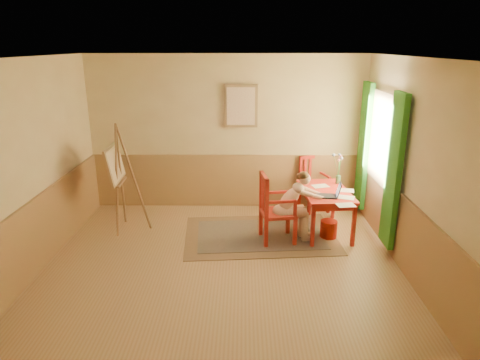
{
  "coord_description": "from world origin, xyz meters",
  "views": [
    {
      "loc": [
        0.3,
        -5.39,
        2.95
      ],
      "look_at": [
        0.25,
        0.55,
        1.05
      ],
      "focal_mm": 31.86,
      "sensor_mm": 36.0,
      "label": 1
    }
  ],
  "objects_px": {
    "chair_left": "(274,208)",
    "laptop": "(330,194)",
    "chair_back": "(313,184)",
    "figure": "(294,203)",
    "table": "(325,196)",
    "easel": "(117,168)"
  },
  "relations": [
    {
      "from": "chair_left",
      "to": "laptop",
      "type": "xyz_separation_m",
      "value": [
        0.86,
        0.06,
        0.22
      ]
    },
    {
      "from": "chair_back",
      "to": "laptop",
      "type": "bearing_deg",
      "value": -87.91
    },
    {
      "from": "chair_left",
      "to": "figure",
      "type": "xyz_separation_m",
      "value": [
        0.3,
        0.03,
        0.07
      ]
    },
    {
      "from": "table",
      "to": "easel",
      "type": "relative_size",
      "value": 0.7
    },
    {
      "from": "chair_back",
      "to": "laptop",
      "type": "relative_size",
      "value": 2.55
    },
    {
      "from": "chair_back",
      "to": "easel",
      "type": "height_order",
      "value": "easel"
    },
    {
      "from": "table",
      "to": "figure",
      "type": "xyz_separation_m",
      "value": [
        -0.53,
        -0.32,
        -0.01
      ]
    },
    {
      "from": "chair_left",
      "to": "chair_back",
      "type": "relative_size",
      "value": 1.09
    },
    {
      "from": "figure",
      "to": "laptop",
      "type": "height_order",
      "value": "figure"
    },
    {
      "from": "table",
      "to": "chair_left",
      "type": "relative_size",
      "value": 1.15
    },
    {
      "from": "figure",
      "to": "laptop",
      "type": "relative_size",
      "value": 2.86
    },
    {
      "from": "figure",
      "to": "table",
      "type": "bearing_deg",
      "value": 31.29
    },
    {
      "from": "figure",
      "to": "laptop",
      "type": "bearing_deg",
      "value": 2.42
    },
    {
      "from": "chair_left",
      "to": "easel",
      "type": "relative_size",
      "value": 0.61
    },
    {
      "from": "easel",
      "to": "chair_back",
      "type": "bearing_deg",
      "value": 15.54
    },
    {
      "from": "table",
      "to": "easel",
      "type": "bearing_deg",
      "value": 178.49
    },
    {
      "from": "figure",
      "to": "laptop",
      "type": "xyz_separation_m",
      "value": [
        0.55,
        0.02,
        0.15
      ]
    },
    {
      "from": "chair_back",
      "to": "easel",
      "type": "relative_size",
      "value": 0.56
    },
    {
      "from": "chair_left",
      "to": "laptop",
      "type": "distance_m",
      "value": 0.89
    },
    {
      "from": "laptop",
      "to": "chair_back",
      "type": "bearing_deg",
      "value": 92.09
    },
    {
      "from": "chair_back",
      "to": "figure",
      "type": "xyz_separation_m",
      "value": [
        -0.51,
        -1.33,
        0.12
      ]
    },
    {
      "from": "chair_left",
      "to": "figure",
      "type": "distance_m",
      "value": 0.31
    }
  ]
}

